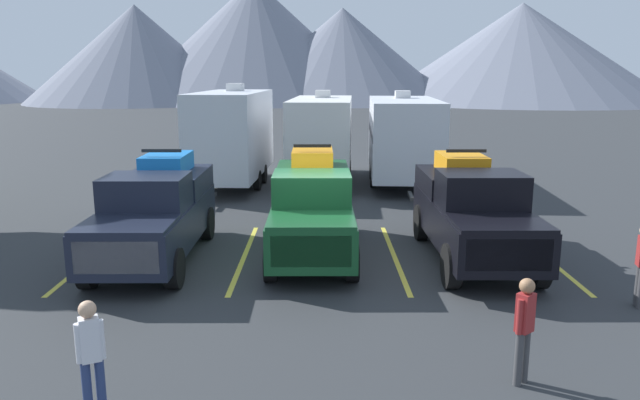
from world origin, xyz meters
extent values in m
plane|color=#2D3033|center=(0.00, 0.00, 0.00)|extent=(240.00, 240.00, 0.00)
cube|color=black|center=(-3.92, 0.27, 0.90)|extent=(1.97, 5.58, 0.93)
cube|color=black|center=(-3.91, -1.73, 1.40)|extent=(1.88, 1.57, 0.08)
cube|color=black|center=(-3.92, -0.23, 1.76)|extent=(1.84, 1.46, 0.79)
cube|color=slate|center=(-3.91, -0.81, 1.79)|extent=(1.72, 0.23, 0.58)
cube|color=black|center=(-3.93, 1.78, 1.64)|extent=(1.92, 2.57, 0.55)
cube|color=silver|center=(-3.91, -2.48, 0.94)|extent=(1.66, 0.07, 0.65)
cylinder|color=black|center=(-3.01, -1.62, 0.43)|extent=(0.28, 0.87, 0.87)
cylinder|color=black|center=(-4.81, -1.63, 0.43)|extent=(0.28, 0.87, 0.87)
cylinder|color=black|center=(-3.03, 2.17, 0.43)|extent=(0.28, 0.87, 0.87)
cylinder|color=black|center=(-4.82, 2.16, 0.43)|extent=(0.28, 0.87, 0.87)
cube|color=blue|center=(-3.93, 1.78, 2.14)|extent=(1.08, 1.64, 0.45)
cylinder|color=black|center=(-3.49, 1.21, 2.13)|extent=(0.18, 0.44, 0.44)
cylinder|color=black|center=(-4.36, 1.21, 2.13)|extent=(0.18, 0.44, 0.44)
cylinder|color=black|center=(-3.49, 2.34, 2.13)|extent=(0.18, 0.44, 0.44)
cylinder|color=black|center=(-4.37, 2.34, 2.13)|extent=(0.18, 0.44, 0.44)
cube|color=black|center=(-3.92, 1.32, 2.51)|extent=(0.97, 0.08, 0.08)
cube|color=#144723|center=(-0.17, 0.66, 0.88)|extent=(1.93, 5.41, 0.93)
cube|color=#144723|center=(-0.17, -1.28, 1.38)|extent=(1.83, 1.52, 0.08)
cube|color=#144723|center=(-0.17, 0.18, 1.74)|extent=(1.80, 1.41, 0.80)
cube|color=slate|center=(-0.17, -0.38, 1.78)|extent=(1.68, 0.23, 0.59)
cube|color=#144723|center=(-0.18, 2.12, 1.67)|extent=(1.88, 2.49, 0.65)
cube|color=silver|center=(-0.16, -2.01, 0.92)|extent=(1.62, 0.07, 0.65)
cylinder|color=black|center=(0.71, -1.17, 0.41)|extent=(0.28, 0.82, 0.82)
cylinder|color=black|center=(-1.04, -1.18, 0.41)|extent=(0.28, 0.82, 0.82)
cylinder|color=black|center=(0.69, 2.51, 0.41)|extent=(0.28, 0.82, 0.82)
cylinder|color=black|center=(-1.06, 2.50, 0.41)|extent=(0.28, 0.82, 0.82)
cube|color=orange|center=(-0.18, 2.12, 2.22)|extent=(1.05, 1.60, 0.45)
cylinder|color=black|center=(0.25, 1.58, 2.21)|extent=(0.18, 0.44, 0.44)
cylinder|color=black|center=(-0.61, 1.57, 2.21)|extent=(0.18, 0.44, 0.44)
cylinder|color=black|center=(0.24, 2.67, 2.21)|extent=(0.18, 0.44, 0.44)
cylinder|color=black|center=(-0.61, 2.67, 2.21)|extent=(0.18, 0.44, 0.44)
cube|color=black|center=(-0.18, 1.68, 2.59)|extent=(0.95, 0.08, 0.08)
cube|color=black|center=(3.65, 0.26, 0.93)|extent=(2.00, 5.46, 0.92)
cube|color=black|center=(3.66, -1.70, 1.43)|extent=(1.90, 1.53, 0.08)
cube|color=black|center=(3.65, -0.23, 1.81)|extent=(1.86, 1.43, 0.83)
cube|color=slate|center=(3.65, -0.79, 1.85)|extent=(1.74, 0.24, 0.61)
cube|color=black|center=(3.64, 1.74, 1.65)|extent=(1.95, 2.52, 0.52)
cube|color=silver|center=(3.66, -2.43, 0.98)|extent=(1.68, 0.07, 0.64)
cylinder|color=black|center=(4.57, -1.58, 0.48)|extent=(0.28, 0.95, 0.95)
cylinder|color=black|center=(2.75, -1.59, 0.48)|extent=(0.28, 0.95, 0.95)
cylinder|color=black|center=(4.55, 2.12, 0.48)|extent=(0.28, 0.95, 0.95)
cylinder|color=black|center=(2.73, 2.11, 0.48)|extent=(0.28, 0.95, 0.95)
cube|color=orange|center=(3.64, 1.74, 2.14)|extent=(1.09, 1.61, 0.45)
cylinder|color=black|center=(4.09, 1.19, 2.13)|extent=(0.18, 0.44, 0.44)
cylinder|color=black|center=(3.20, 1.18, 2.13)|extent=(0.18, 0.44, 0.44)
cylinder|color=black|center=(4.08, 2.29, 2.13)|extent=(0.18, 0.44, 0.44)
cylinder|color=black|center=(3.19, 2.29, 2.13)|extent=(0.18, 0.44, 0.44)
cube|color=black|center=(3.64, 1.28, 2.51)|extent=(0.99, 0.08, 0.08)
cube|color=gold|center=(-5.52, 0.58, 0.00)|extent=(0.12, 5.50, 0.01)
cube|color=gold|center=(-1.84, 0.58, 0.00)|extent=(0.12, 5.50, 0.01)
cube|color=gold|center=(1.84, 0.58, 0.00)|extent=(0.12, 5.50, 0.01)
cube|color=gold|center=(5.52, 0.58, 0.00)|extent=(0.12, 5.50, 0.01)
cube|color=silver|center=(-3.40, 9.78, 2.10)|extent=(2.72, 6.30, 3.14)
cube|color=#4C6B99|center=(-4.59, 9.85, 2.26)|extent=(0.37, 5.92, 0.24)
cube|color=silver|center=(-3.35, 10.71, 3.82)|extent=(0.64, 0.73, 0.30)
cube|color=#333333|center=(-3.62, 6.10, 0.32)|extent=(0.19, 1.21, 0.12)
cylinder|color=black|center=(-2.37, 8.98, 0.38)|extent=(0.27, 0.77, 0.76)
cylinder|color=black|center=(-4.53, 9.11, 0.38)|extent=(0.27, 0.77, 0.76)
cylinder|color=black|center=(-2.28, 10.46, 0.38)|extent=(0.27, 0.77, 0.76)
cylinder|color=black|center=(-4.44, 10.59, 0.38)|extent=(0.27, 0.77, 0.76)
cube|color=white|center=(0.08, 10.83, 1.95)|extent=(2.73, 6.50, 2.84)
cube|color=#595960|center=(-1.10, 10.90, 2.09)|extent=(0.39, 6.11, 0.24)
cube|color=silver|center=(0.14, 11.79, 3.52)|extent=(0.64, 0.73, 0.30)
cube|color=#333333|center=(-0.14, 7.05, 0.32)|extent=(0.19, 1.21, 0.12)
cylinder|color=black|center=(1.12, 10.00, 0.38)|extent=(0.27, 0.77, 0.76)
cylinder|color=black|center=(-1.04, 10.13, 0.38)|extent=(0.27, 0.77, 0.76)
cylinder|color=black|center=(1.21, 11.53, 0.38)|extent=(0.27, 0.77, 0.76)
cylinder|color=black|center=(-0.95, 11.66, 0.38)|extent=(0.27, 0.77, 0.76)
cube|color=silver|center=(3.33, 10.32, 1.95)|extent=(2.97, 6.90, 2.84)
cube|color=#595960|center=(2.03, 10.40, 2.09)|extent=(0.41, 6.47, 0.24)
cube|color=silver|center=(3.39, 11.34, 3.52)|extent=(0.64, 0.73, 0.30)
cube|color=#333333|center=(3.09, 6.35, 0.32)|extent=(0.19, 1.21, 0.12)
cylinder|color=black|center=(4.46, 9.44, 0.38)|extent=(0.27, 0.77, 0.76)
cylinder|color=black|center=(2.10, 9.59, 0.38)|extent=(0.27, 0.77, 0.76)
cylinder|color=black|center=(4.55, 11.06, 0.38)|extent=(0.27, 0.77, 0.76)
cylinder|color=black|center=(2.19, 11.20, 0.38)|extent=(0.27, 0.77, 0.76)
cylinder|color=#3F3F42|center=(2.86, -5.59, 0.41)|extent=(0.12, 0.12, 0.81)
cylinder|color=#3F3F42|center=(2.99, -5.49, 0.41)|extent=(0.12, 0.12, 0.81)
cube|color=maroon|center=(2.93, -5.54, 1.10)|extent=(0.30, 0.29, 0.57)
sphere|color=#9E704C|center=(2.93, -5.54, 1.49)|extent=(0.22, 0.22, 0.22)
cylinder|color=maroon|center=(2.83, -5.62, 1.07)|extent=(0.09, 0.09, 0.52)
cylinder|color=maroon|center=(3.03, -5.46, 1.07)|extent=(0.09, 0.09, 0.52)
cylinder|color=#3F3F42|center=(6.15, -2.55, 0.41)|extent=(0.12, 0.12, 0.82)
cylinder|color=navy|center=(-2.83, -6.41, 0.41)|extent=(0.12, 0.12, 0.82)
cylinder|color=navy|center=(-2.98, -6.48, 0.41)|extent=(0.12, 0.12, 0.82)
cube|color=silver|center=(-2.91, -6.45, 1.12)|extent=(0.30, 0.28, 0.58)
sphere|color=tan|center=(-2.91, -6.45, 1.52)|extent=(0.22, 0.22, 0.22)
cylinder|color=silver|center=(-2.79, -6.39, 1.09)|extent=(0.10, 0.10, 0.53)
cylinder|color=silver|center=(-3.02, -6.51, 1.09)|extent=(0.10, 0.10, 0.53)
cone|color=slate|center=(-26.23, 74.90, 6.83)|extent=(31.31, 31.31, 13.66)
cone|color=slate|center=(-9.78, 79.92, 8.90)|extent=(39.98, 39.98, 17.80)
cone|color=slate|center=(3.30, 77.09, 6.71)|extent=(33.25, 33.25, 13.42)
cone|color=slate|center=(29.49, 77.42, 7.08)|extent=(42.53, 42.53, 14.16)
camera|label=1|loc=(0.02, -13.52, 4.44)|focal=33.75mm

